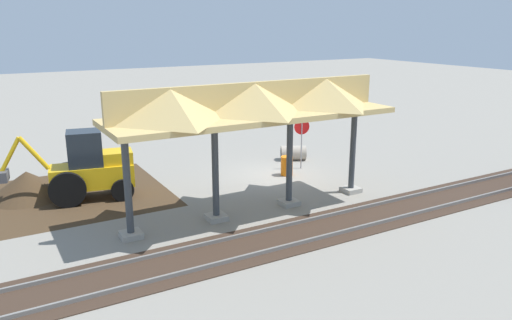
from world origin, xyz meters
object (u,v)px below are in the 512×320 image
Objects in this scene: stop_sign at (302,133)px; backhoe at (88,169)px; traffic_barrel at (287,166)px; concrete_pipe at (293,153)px.

backhoe is at bearing -3.45° from stop_sign.
backhoe is 5.95× the size of traffic_barrel.
stop_sign is 9.99m from backhoe.
backhoe reaches higher than traffic_barrel.
stop_sign is 0.46× the size of backhoe.
backhoe is 3.59× the size of concrete_pipe.
traffic_barrel is (-8.73, 1.20, -0.81)m from backhoe.
concrete_pipe is (-0.56, -1.51, -1.41)m from stop_sign.
traffic_barrel is at bearing 172.17° from backhoe.
traffic_barrel is (1.79, 2.11, 0.08)m from concrete_pipe.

